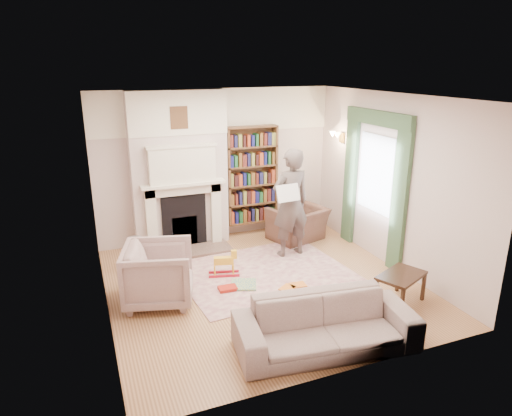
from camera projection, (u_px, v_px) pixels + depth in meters
name	position (u px, v px, depth m)	size (l,w,h in m)	color
floor	(262.00, 284.00, 6.98)	(4.50, 4.50, 0.00)	brown
ceiling	(263.00, 97.00, 6.13)	(4.50, 4.50, 0.00)	white
wall_back	(217.00, 165.00, 8.55)	(4.50, 4.50, 0.00)	beige
wall_front	(348.00, 255.00, 4.56)	(4.50, 4.50, 0.00)	beige
wall_left	(98.00, 215.00, 5.76)	(4.50, 4.50, 0.00)	beige
wall_right	(391.00, 182.00, 7.34)	(4.50, 4.50, 0.00)	beige
fireplace	(180.00, 171.00, 8.11)	(1.70, 0.58, 2.80)	beige
bookcase	(252.00, 175.00, 8.73)	(1.00, 0.24, 1.85)	brown
window	(376.00, 174.00, 7.68)	(0.02, 0.90, 1.30)	silver
curtain_left	(400.00, 199.00, 7.12)	(0.07, 0.32, 2.40)	#334E32
curtain_right	(350.00, 179.00, 8.36)	(0.07, 0.32, 2.40)	#334E32
pelmet	(378.00, 118.00, 7.38)	(0.09, 1.70, 0.24)	#334E32
wall_sconce	(333.00, 138.00, 8.44)	(0.20, 0.24, 0.24)	gold
rug	(264.00, 272.00, 7.36)	(2.62, 2.02, 0.01)	beige
armchair_reading	(298.00, 224.00, 8.65)	(0.97, 0.84, 0.63)	#462F25
armchair_left	(159.00, 274.00, 6.35)	(0.91, 0.94, 0.85)	#B1A492
sofa	(326.00, 325.00, 5.33)	(2.12, 0.83, 0.62)	#B1A492
man_reading	(291.00, 203.00, 7.77)	(0.69, 0.45, 1.89)	#4F433F
newspaper	(288.00, 193.00, 7.47)	(0.41, 0.02, 0.29)	white
coffee_table	(400.00, 289.00, 6.36)	(0.70, 0.45, 0.45)	black
paraffin_heater	(136.00, 254.00, 7.40)	(0.24, 0.24, 0.55)	#ADB0B5
rocking_horse	(224.00, 263.00, 7.19)	(0.48, 0.19, 0.43)	yellow
board_game	(244.00, 285.00, 6.90)	(0.37, 0.37, 0.03)	#CAC747
game_box_lid	(228.00, 288.00, 6.77)	(0.27, 0.18, 0.05)	#AC2013
comic_annuals	(291.00, 289.00, 6.78)	(0.56, 0.49, 0.02)	red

